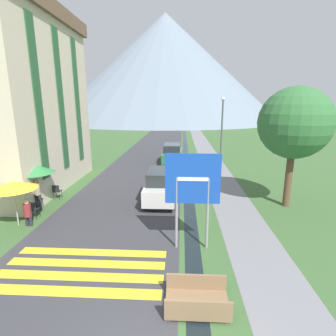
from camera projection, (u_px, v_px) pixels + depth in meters
The scene contains 21 objects.
ground_plane at pixel (174, 163), 24.73m from camera, with size 160.00×160.00×0.00m, color #3D6033.
road at pixel (157, 146), 34.55m from camera, with size 6.40×60.00×0.01m.
footpath at pixel (203, 146), 34.24m from camera, with size 2.20×60.00×0.01m.
drainage_channel at pixel (185, 146), 34.37m from camera, with size 0.60×60.00×0.00m.
crosswalk_marking at pixel (83, 270), 8.69m from camera, with size 5.44×2.54×0.01m.
mountain_distant at pixel (165, 69), 86.59m from camera, with size 74.29×74.29×33.70m.
hotel_building at pixel (17, 94), 16.02m from camera, with size 5.89×9.95×11.10m.
road_sign at pixel (193, 187), 9.48m from camera, with size 2.00×0.11×3.67m.
footbridge at pixel (197, 301), 7.02m from camera, with size 1.70×1.10×0.65m.
parked_car_near at pixel (161, 185), 14.78m from camera, with size 1.75×4.15×1.82m.
parked_car_far at pixel (172, 154), 24.21m from camera, with size 1.81×4.44×1.82m.
cafe_chair_middle at pixel (37, 199), 13.76m from camera, with size 0.40×0.40×0.85m.
cafe_chair_far_left at pixel (57, 190), 15.10m from camera, with size 0.40×0.40×0.85m.
cafe_chair_near_right at pixel (30, 208), 12.50m from camera, with size 0.40×0.40×0.85m.
cafe_chair_near_left at pixel (33, 208), 12.49m from camera, with size 0.40×0.40×0.85m.
cafe_umbrella_front_yellow at pixel (13, 185), 11.45m from camera, with size 2.01×2.01×2.09m.
cafe_umbrella_middle_green at pixel (35, 169), 13.53m from camera, with size 1.95×1.95×2.33m.
person_seated_near at pixel (27, 212), 11.69m from camera, with size 0.32×0.32×1.24m.
person_standing_terrace at pixel (37, 193), 13.31m from camera, with size 0.32×0.32×1.67m.
streetlamp at pixel (222, 132), 18.79m from camera, with size 0.28×0.28×5.85m.
tree_by_path at pixel (295, 123), 13.16m from camera, with size 3.62×3.62×6.25m.
Camera 1 is at (0.74, -4.14, 5.35)m, focal length 28.00 mm.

